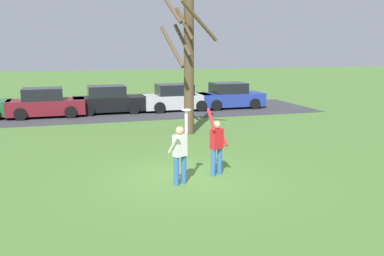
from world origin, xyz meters
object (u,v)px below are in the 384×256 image
(parked_car_maroon, at_px, (45,104))
(person_catcher, at_px, (180,150))
(frisbee_disc, at_px, (186,110))
(parked_car_silver, at_px, (176,98))
(person_defender, at_px, (217,143))
(parked_car_blue, at_px, (230,96))
(parked_car_black, at_px, (109,100))
(bare_tree_tall, at_px, (188,58))

(parked_car_maroon, bearing_deg, person_catcher, -73.34)
(frisbee_disc, distance_m, parked_car_silver, 14.04)
(frisbee_disc, distance_m, parked_car_maroon, 14.06)
(person_defender, height_order, parked_car_silver, person_defender)
(parked_car_blue, bearing_deg, parked_car_black, 178.84)
(parked_car_maroon, height_order, parked_car_silver, same)
(parked_car_black, height_order, parked_car_blue, same)
(person_catcher, distance_m, bare_tree_tall, 7.33)
(frisbee_disc, xyz_separation_m, parked_car_black, (-0.83, 13.71, -1.37))
(parked_car_blue, bearing_deg, person_defender, -113.56)
(parked_car_silver, xyz_separation_m, parked_car_blue, (3.50, 0.01, 0.00))
(frisbee_disc, height_order, parked_car_silver, frisbee_disc)
(parked_car_maroon, height_order, parked_car_blue, same)
(person_defender, xyz_separation_m, parked_car_maroon, (-5.38, 12.86, -0.25))
(person_defender, bearing_deg, parked_car_black, -104.67)
(frisbee_disc, xyz_separation_m, parked_car_maroon, (-4.32, 13.31, -1.37))
(parked_car_maroon, bearing_deg, parked_car_blue, 1.17)
(parked_car_blue, bearing_deg, parked_car_silver, 179.71)
(person_defender, xyz_separation_m, parked_car_black, (-1.89, 13.26, -0.25))
(bare_tree_tall, bearing_deg, person_defender, -97.90)
(bare_tree_tall, bearing_deg, parked_car_maroon, 132.56)
(person_catcher, distance_m, parked_car_blue, 15.34)
(person_defender, bearing_deg, parked_car_maroon, -90.10)
(person_catcher, xyz_separation_m, parked_car_blue, (6.90, 13.70, -0.25))
(person_catcher, height_order, person_defender, person_catcher)
(frisbee_disc, distance_m, parked_car_black, 13.80)
(parked_car_maroon, xyz_separation_m, parked_car_blue, (11.01, 0.30, 0.00))
(parked_car_black, bearing_deg, frisbee_disc, -86.92)
(person_catcher, height_order, parked_car_black, person_catcher)
(parked_car_silver, relative_size, parked_car_blue, 1.00)
(person_catcher, xyz_separation_m, frisbee_disc, (0.21, 0.09, 1.11))
(frisbee_disc, bearing_deg, parked_car_blue, 63.82)
(parked_car_blue, bearing_deg, person_catcher, -117.13)
(parked_car_maroon, height_order, bare_tree_tall, bare_tree_tall)
(person_defender, bearing_deg, frisbee_disc, 0.00)
(parked_car_blue, xyz_separation_m, bare_tree_tall, (-4.79, -7.08, 2.59))
(person_catcher, height_order, parked_car_maroon, person_catcher)
(parked_car_silver, bearing_deg, parked_car_blue, -0.29)
(person_defender, distance_m, parked_car_silver, 13.33)
(person_defender, relative_size, bare_tree_tall, 0.33)
(person_defender, distance_m, bare_tree_tall, 6.57)
(person_catcher, distance_m, parked_car_maroon, 14.01)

